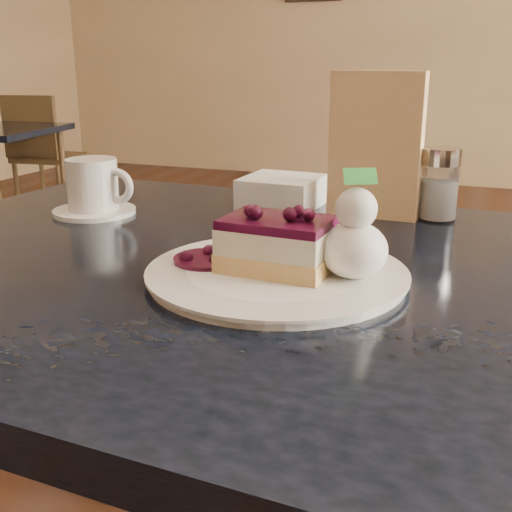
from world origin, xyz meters
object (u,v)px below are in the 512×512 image
(main_table, at_px, (291,327))
(coffee_set, at_px, (94,189))
(dessert_plate, at_px, (277,275))
(cheesecake_slice, at_px, (277,245))

(main_table, xyz_separation_m, coffee_set, (-0.40, 0.15, 0.13))
(dessert_plate, distance_m, coffee_set, 0.45)
(dessert_plate, height_order, coffee_set, coffee_set)
(dessert_plate, xyz_separation_m, coffee_set, (-0.40, 0.21, 0.04))
(main_table, xyz_separation_m, dessert_plate, (-0.00, -0.05, 0.09))
(main_table, distance_m, coffee_set, 0.45)
(cheesecake_slice, bearing_deg, coffee_set, 155.34)
(main_table, height_order, cheesecake_slice, cheesecake_slice)
(main_table, relative_size, coffee_set, 8.94)
(dessert_plate, height_order, cheesecake_slice, cheesecake_slice)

